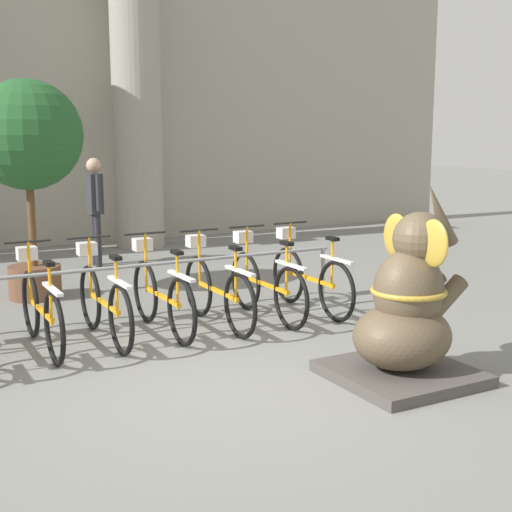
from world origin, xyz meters
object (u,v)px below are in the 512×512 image
object	(u,v)px
bicycle_6	(266,283)
bicycle_7	(309,277)
potted_tree	(28,145)
person_pedestrian	(95,201)
bicycle_3	(103,301)
bicycle_5	(217,289)
bicycle_2	(41,308)
bicycle_4	(161,295)
elephant_statue	(407,313)

from	to	relation	value
bicycle_6	bicycle_7	xyz separation A→B (m)	(0.64, 0.05, 0.00)
bicycle_7	potted_tree	bearing A→B (deg)	140.19
bicycle_6	person_pedestrian	bearing A→B (deg)	100.43
bicycle_3	bicycle_5	xyz separation A→B (m)	(1.29, -0.06, 0.00)
bicycle_2	bicycle_7	size ratio (longest dim) A/B	1.00
bicycle_4	bicycle_7	xyz separation A→B (m)	(1.93, 0.01, 0.00)
bicycle_5	elephant_statue	xyz separation A→B (m)	(0.72, -2.39, 0.18)
elephant_statue	bicycle_2	bearing A→B (deg)	137.31
bicycle_4	bicycle_6	xyz separation A→B (m)	(1.29, -0.03, 0.00)
bicycle_5	bicycle_4	bearing A→B (deg)	175.23
bicycle_3	potted_tree	size ratio (longest dim) A/B	0.63
person_pedestrian	bicycle_5	bearing A→B (deg)	-88.17
bicycle_2	person_pedestrian	bearing A→B (deg)	66.83
bicycle_7	potted_tree	distance (m)	3.97
bicycle_6	bicycle_4	bearing A→B (deg)	178.47
bicycle_5	bicycle_2	bearing A→B (deg)	178.20
bicycle_2	bicycle_3	xyz separation A→B (m)	(0.64, -0.00, 0.00)
person_pedestrian	potted_tree	size ratio (longest dim) A/B	0.62
bicycle_4	elephant_statue	distance (m)	2.80
bicycle_2	elephant_statue	distance (m)	3.61
bicycle_2	bicycle_5	bearing A→B (deg)	-1.80
potted_tree	elephant_statue	bearing A→B (deg)	-65.00
elephant_statue	bicycle_7	bearing A→B (deg)	76.96
bicycle_2	bicycle_4	xyz separation A→B (m)	(1.29, -0.01, 0.00)
elephant_statue	person_pedestrian	size ratio (longest dim) A/B	1.00
bicycle_6	bicycle_2	bearing A→B (deg)	179.08
bicycle_3	bicycle_6	world-z (taller)	same
elephant_statue	bicycle_6	bearing A→B (deg)	91.81
bicycle_5	person_pedestrian	distance (m)	4.31
elephant_statue	potted_tree	bearing A→B (deg)	115.00
bicycle_5	bicycle_6	bearing A→B (deg)	1.71
bicycle_3	bicycle_7	distance (m)	2.58
bicycle_4	potted_tree	size ratio (longest dim) A/B	0.63
bicycle_5	person_pedestrian	xyz separation A→B (m)	(-0.14, 4.26, 0.64)
bicycle_2	potted_tree	distance (m)	2.86
bicycle_2	bicycle_6	bearing A→B (deg)	-0.92
bicycle_6	person_pedestrian	xyz separation A→B (m)	(-0.78, 4.24, 0.64)
bicycle_5	bicycle_6	distance (m)	0.64
bicycle_4	bicycle_5	world-z (taller)	same
potted_tree	bicycle_4	bearing A→B (deg)	-69.69
bicycle_5	elephant_statue	distance (m)	2.50
bicycle_3	elephant_statue	world-z (taller)	elephant_statue
bicycle_5	person_pedestrian	bearing A→B (deg)	91.83
bicycle_7	person_pedestrian	size ratio (longest dim) A/B	1.02
bicycle_3	person_pedestrian	xyz separation A→B (m)	(1.15, 4.20, 0.64)
bicycle_6	potted_tree	xyz separation A→B (m)	(-2.16, 2.38, 1.58)
bicycle_2	bicycle_3	world-z (taller)	same
bicycle_2	bicycle_7	xyz separation A→B (m)	(3.22, 0.01, 0.00)
elephant_statue	potted_tree	distance (m)	5.46
bicycle_3	bicycle_4	xyz separation A→B (m)	(0.64, -0.00, 0.00)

